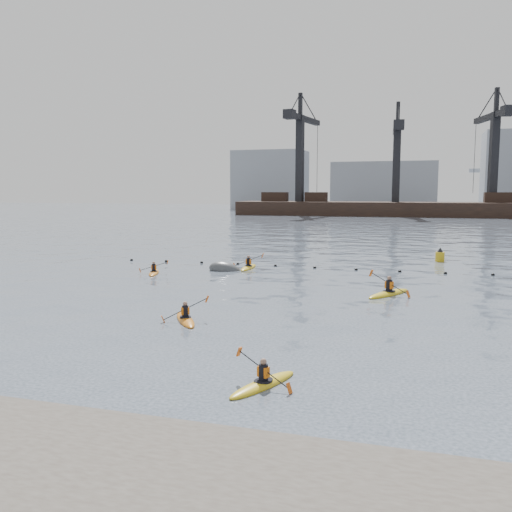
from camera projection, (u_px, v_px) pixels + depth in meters
The scene contains 11 objects.
ground at pixel (248, 365), 17.49m from camera, with size 400.00×400.00×0.00m, color #313D47.
float_line at pixel (336, 268), 39.05m from camera, with size 33.24×0.73×0.24m.
barge_pier at pixel (394, 207), 121.92m from camera, with size 72.00×19.30×29.50m.
skyline at pixel (410, 178), 158.65m from camera, with size 141.00×28.00×22.00m.
kayaker_0 at pixel (185, 319), 23.45m from camera, with size 2.17×2.85×1.17m.
kayaker_1 at pixel (263, 383), 15.62m from camera, with size 1.90×2.89×1.10m.
kayaker_2 at pixel (154, 272), 36.87m from camera, with size 1.92×2.95×1.03m.
kayaker_3 at pixel (389, 293), 29.33m from camera, with size 2.44×3.55×1.39m.
kayaker_5 at pixel (248, 267), 39.37m from camera, with size 2.31×3.35×1.27m.
mooring_buoy at pixel (225, 270), 38.38m from camera, with size 2.33×1.38×1.17m, color #3F4244.
nav_buoy at pixel (440, 257), 43.14m from camera, with size 0.71×0.71×1.29m.
Camera 1 is at (5.11, -16.15, 5.60)m, focal length 38.00 mm.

